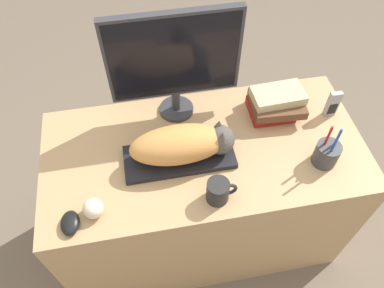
{
  "coord_description": "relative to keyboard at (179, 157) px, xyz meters",
  "views": [
    {
      "loc": [
        -0.2,
        -0.53,
        1.89
      ],
      "look_at": [
        -0.05,
        0.29,
        0.79
      ],
      "focal_mm": 35.0,
      "sensor_mm": 36.0,
      "label": 1
    }
  ],
  "objects": [
    {
      "name": "coffee_mug",
      "position": [
        0.1,
        -0.19,
        0.03
      ],
      "size": [
        0.11,
        0.08,
        0.09
      ],
      "color": "black",
      "rests_on": "desk"
    },
    {
      "name": "computer_mouse",
      "position": [
        -0.4,
        -0.2,
        0.0
      ],
      "size": [
        0.06,
        0.09,
        0.03
      ],
      "color": "black",
      "rests_on": "desk"
    },
    {
      "name": "baseball",
      "position": [
        -0.32,
        -0.17,
        0.02
      ],
      "size": [
        0.07,
        0.07,
        0.07
      ],
      "color": "beige",
      "rests_on": "desk"
    },
    {
      "name": "cat",
      "position": [
        0.03,
        -0.0,
        0.08
      ],
      "size": [
        0.39,
        0.16,
        0.13
      ],
      "color": "#D18C47",
      "rests_on": "keyboard"
    },
    {
      "name": "ground_plane",
      "position": [
        0.1,
        -0.28,
        -0.74
      ],
      "size": [
        12.0,
        12.0,
        0.0
      ],
      "primitive_type": "plane",
      "color": "#6B5B4C"
    },
    {
      "name": "desk",
      "position": [
        0.1,
        0.03,
        -0.38
      ],
      "size": [
        1.25,
        0.61,
        0.73
      ],
      "color": "tan",
      "rests_on": "ground_plane"
    },
    {
      "name": "book_stack",
      "position": [
        0.42,
        0.16,
        0.05
      ],
      "size": [
        0.22,
        0.18,
        0.12
      ],
      "color": "maroon",
      "rests_on": "desk"
    },
    {
      "name": "monitor",
      "position": [
        0.03,
        0.24,
        0.26
      ],
      "size": [
        0.49,
        0.14,
        0.47
      ],
      "color": "#333338",
      "rests_on": "desk"
    },
    {
      "name": "pen_cup",
      "position": [
        0.53,
        -0.11,
        0.04
      ],
      "size": [
        0.09,
        0.09,
        0.21
      ],
      "color": "#38383D",
      "rests_on": "desk"
    },
    {
      "name": "phone",
      "position": [
        0.65,
        0.11,
        0.05
      ],
      "size": [
        0.05,
        0.02,
        0.12
      ],
      "color": "#99999E",
      "rests_on": "desk"
    },
    {
      "name": "keyboard",
      "position": [
        0.0,
        0.0,
        0.0
      ],
      "size": [
        0.41,
        0.16,
        0.02
      ],
      "color": "black",
      "rests_on": "desk"
    }
  ]
}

